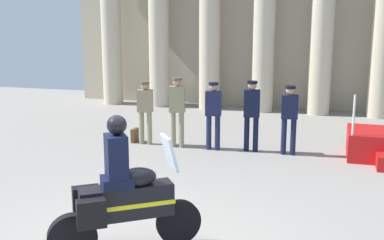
{
  "coord_description": "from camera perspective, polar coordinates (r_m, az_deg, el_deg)",
  "views": [
    {
      "loc": [
        2.44,
        -5.35,
        3.01
      ],
      "look_at": [
        -0.04,
        2.78,
        1.29
      ],
      "focal_mm": 43.53,
      "sensor_mm": 36.0,
      "label": 1
    }
  ],
  "objects": [
    {
      "name": "colonnade_backdrop",
      "position": [
        17.27,
        9.13,
        13.63
      ],
      "size": [
        15.35,
        1.62,
        7.07
      ],
      "color": "#B6AB91",
      "rests_on": "ground_plane"
    },
    {
      "name": "officer_in_row_2",
      "position": [
        11.39,
        2.63,
        1.19
      ],
      "size": [
        0.4,
        0.27,
        1.68
      ],
      "rotation": [
        0.0,
        0.0,
        3.27
      ],
      "color": "#191E42",
      "rests_on": "ground_plane"
    },
    {
      "name": "briefcase_on_ground",
      "position": [
        12.4,
        -7.03,
        -1.88
      ],
      "size": [
        0.1,
        0.32,
        0.36
      ],
      "primitive_type": "cube",
      "color": "brown",
      "rests_on": "ground_plane"
    },
    {
      "name": "motorcycle_with_rider",
      "position": [
        6.31,
        -8.66,
        -9.29
      ],
      "size": [
        1.75,
        1.35,
        1.9
      ],
      "rotation": [
        0.0,
        0.0,
        0.64
      ],
      "color": "black",
      "rests_on": "ground_plane"
    },
    {
      "name": "officer_in_row_4",
      "position": [
        11.17,
        11.85,
        0.68
      ],
      "size": [
        0.4,
        0.27,
        1.65
      ],
      "rotation": [
        0.0,
        0.0,
        3.27
      ],
      "color": "#141938",
      "rests_on": "ground_plane"
    },
    {
      "name": "officer_in_row_0",
      "position": [
        12.01,
        -5.76,
        1.55
      ],
      "size": [
        0.4,
        0.27,
        1.64
      ],
      "rotation": [
        0.0,
        0.0,
        3.27
      ],
      "color": "gray",
      "rests_on": "ground_plane"
    },
    {
      "name": "officer_in_row_1",
      "position": [
        11.62,
        -1.83,
        1.66
      ],
      "size": [
        0.4,
        0.27,
        1.77
      ],
      "rotation": [
        0.0,
        0.0,
        3.27
      ],
      "color": "gray",
      "rests_on": "ground_plane"
    },
    {
      "name": "officer_in_row_3",
      "position": [
        11.33,
        7.33,
        1.19
      ],
      "size": [
        0.4,
        0.27,
        1.73
      ],
      "rotation": [
        0.0,
        0.0,
        3.27
      ],
      "color": "black",
      "rests_on": "ground_plane"
    }
  ]
}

